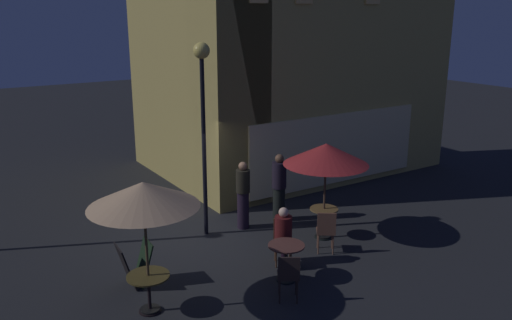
{
  "coord_description": "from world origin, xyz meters",
  "views": [
    {
      "loc": [
        -5.24,
        -10.59,
        5.24
      ],
      "look_at": [
        1.27,
        -0.49,
        1.86
      ],
      "focal_mm": 37.53,
      "sensor_mm": 36.0,
      "label": 1
    }
  ],
  "objects_px": {
    "cafe_table_2": "(286,254)",
    "patron_standing_1": "(243,195)",
    "patio_umbrella_0": "(143,195)",
    "cafe_table_0": "(149,285)",
    "cafe_table_1": "(324,217)",
    "cafe_chair_1": "(289,273)",
    "menu_sandwich_board": "(135,264)",
    "cafe_chair_2": "(283,237)",
    "cafe_chair_0": "(326,228)",
    "street_lamp_near_corner": "(203,96)",
    "patron_standing_2": "(279,187)",
    "patron_seated_0": "(283,233)",
    "patio_umbrella_1": "(326,154)"
  },
  "relations": [
    {
      "from": "patio_umbrella_1",
      "to": "patron_seated_0",
      "type": "bearing_deg",
      "value": -158.56
    },
    {
      "from": "cafe_table_0",
      "to": "cafe_chair_0",
      "type": "relative_size",
      "value": 0.78
    },
    {
      "from": "cafe_chair_1",
      "to": "patron_standing_2",
      "type": "distance_m",
      "value": 4.03
    },
    {
      "from": "cafe_table_0",
      "to": "patio_umbrella_0",
      "type": "distance_m",
      "value": 1.68
    },
    {
      "from": "cafe_table_2",
      "to": "patron_standing_1",
      "type": "height_order",
      "value": "patron_standing_1"
    },
    {
      "from": "cafe_table_1",
      "to": "patron_standing_1",
      "type": "distance_m",
      "value": 2.04
    },
    {
      "from": "cafe_chair_2",
      "to": "cafe_chair_1",
      "type": "bearing_deg",
      "value": -1.18
    },
    {
      "from": "cafe_chair_1",
      "to": "patron_standing_1",
      "type": "height_order",
      "value": "patron_standing_1"
    },
    {
      "from": "cafe_chair_1",
      "to": "patron_seated_0",
      "type": "xyz_separation_m",
      "value": [
        0.78,
        1.26,
        0.15
      ]
    },
    {
      "from": "cafe_table_2",
      "to": "cafe_table_0",
      "type": "bearing_deg",
      "value": 171.95
    },
    {
      "from": "street_lamp_near_corner",
      "to": "patron_seated_0",
      "type": "relative_size",
      "value": 3.55
    },
    {
      "from": "cafe_table_2",
      "to": "patio_umbrella_1",
      "type": "xyz_separation_m",
      "value": [
        1.97,
        1.21,
        1.5
      ]
    },
    {
      "from": "street_lamp_near_corner",
      "to": "menu_sandwich_board",
      "type": "xyz_separation_m",
      "value": [
        -2.34,
        -1.48,
        -2.92
      ]
    },
    {
      "from": "cafe_table_1",
      "to": "patio_umbrella_1",
      "type": "height_order",
      "value": "patio_umbrella_1"
    },
    {
      "from": "cafe_table_0",
      "to": "cafe_table_1",
      "type": "relative_size",
      "value": 1.04
    },
    {
      "from": "patio_umbrella_0",
      "to": "patio_umbrella_1",
      "type": "bearing_deg",
      "value": 9.91
    },
    {
      "from": "cafe_table_2",
      "to": "cafe_chair_2",
      "type": "xyz_separation_m",
      "value": [
        0.41,
        0.69,
        0.03
      ]
    },
    {
      "from": "cafe_table_0",
      "to": "patio_umbrella_1",
      "type": "distance_m",
      "value": 5.02
    },
    {
      "from": "cafe_table_2",
      "to": "patron_standing_1",
      "type": "relative_size",
      "value": 0.45
    },
    {
      "from": "patio_umbrella_1",
      "to": "patron_standing_2",
      "type": "xyz_separation_m",
      "value": [
        -0.25,
        1.49,
        -1.17
      ]
    },
    {
      "from": "menu_sandwich_board",
      "to": "cafe_table_1",
      "type": "height_order",
      "value": "menu_sandwich_board"
    },
    {
      "from": "patio_umbrella_0",
      "to": "cafe_chair_2",
      "type": "distance_m",
      "value": 3.55
    },
    {
      "from": "cafe_chair_2",
      "to": "patron_standing_1",
      "type": "height_order",
      "value": "patron_standing_1"
    },
    {
      "from": "patron_seated_0",
      "to": "patron_standing_2",
      "type": "distance_m",
      "value": 2.55
    },
    {
      "from": "patio_umbrella_1",
      "to": "patron_standing_1",
      "type": "height_order",
      "value": "patio_umbrella_1"
    },
    {
      "from": "patron_standing_2",
      "to": "cafe_chair_0",
      "type": "bearing_deg",
      "value": 32.91
    },
    {
      "from": "cafe_chair_2",
      "to": "patron_standing_2",
      "type": "xyz_separation_m",
      "value": [
        1.32,
        2.01,
        0.3
      ]
    },
    {
      "from": "patio_umbrella_0",
      "to": "patron_seated_0",
      "type": "xyz_separation_m",
      "value": [
        3.07,
        0.18,
        -1.49
      ]
    },
    {
      "from": "menu_sandwich_board",
      "to": "patio_umbrella_0",
      "type": "relative_size",
      "value": 0.35
    },
    {
      "from": "patio_umbrella_0",
      "to": "patron_standing_1",
      "type": "distance_m",
      "value": 4.38
    },
    {
      "from": "cafe_table_0",
      "to": "cafe_chair_2",
      "type": "bearing_deg",
      "value": 5.41
    },
    {
      "from": "cafe_table_2",
      "to": "cafe_chair_0",
      "type": "distance_m",
      "value": 1.57
    },
    {
      "from": "cafe_chair_1",
      "to": "patron_standing_1",
      "type": "relative_size",
      "value": 0.55
    },
    {
      "from": "cafe_chair_0",
      "to": "cafe_chair_2",
      "type": "bearing_deg",
      "value": 118.18
    },
    {
      "from": "menu_sandwich_board",
      "to": "cafe_chair_2",
      "type": "distance_m",
      "value": 3.11
    },
    {
      "from": "cafe_table_2",
      "to": "cafe_chair_1",
      "type": "xyz_separation_m",
      "value": [
        -0.45,
        -0.69,
        0.02
      ]
    },
    {
      "from": "menu_sandwich_board",
      "to": "patron_standing_1",
      "type": "distance_m",
      "value": 3.57
    },
    {
      "from": "cafe_chair_0",
      "to": "patron_standing_1",
      "type": "relative_size",
      "value": 0.58
    },
    {
      "from": "cafe_chair_2",
      "to": "cafe_table_1",
      "type": "bearing_deg",
      "value": 139.16
    },
    {
      "from": "cafe_table_0",
      "to": "patron_standing_2",
      "type": "height_order",
      "value": "patron_standing_2"
    },
    {
      "from": "cafe_chair_0",
      "to": "patron_seated_0",
      "type": "distance_m",
      "value": 1.15
    },
    {
      "from": "cafe_chair_1",
      "to": "patio_umbrella_1",
      "type": "bearing_deg",
      "value": -18.88
    },
    {
      "from": "menu_sandwich_board",
      "to": "cafe_chair_2",
      "type": "height_order",
      "value": "cafe_chair_2"
    },
    {
      "from": "cafe_chair_0",
      "to": "patio_umbrella_1",
      "type": "bearing_deg",
      "value": -0.0
    },
    {
      "from": "cafe_chair_2",
      "to": "patron_standing_2",
      "type": "relative_size",
      "value": 0.56
    },
    {
      "from": "menu_sandwich_board",
      "to": "cafe_chair_1",
      "type": "relative_size",
      "value": 0.92
    },
    {
      "from": "cafe_chair_2",
      "to": "patron_standing_2",
      "type": "distance_m",
      "value": 2.42
    },
    {
      "from": "cafe_chair_0",
      "to": "cafe_table_1",
      "type": "bearing_deg",
      "value": -0.0
    },
    {
      "from": "street_lamp_near_corner",
      "to": "cafe_chair_0",
      "type": "height_order",
      "value": "street_lamp_near_corner"
    },
    {
      "from": "patron_seated_0",
      "to": "cafe_table_2",
      "type": "bearing_deg",
      "value": 0.0
    }
  ]
}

